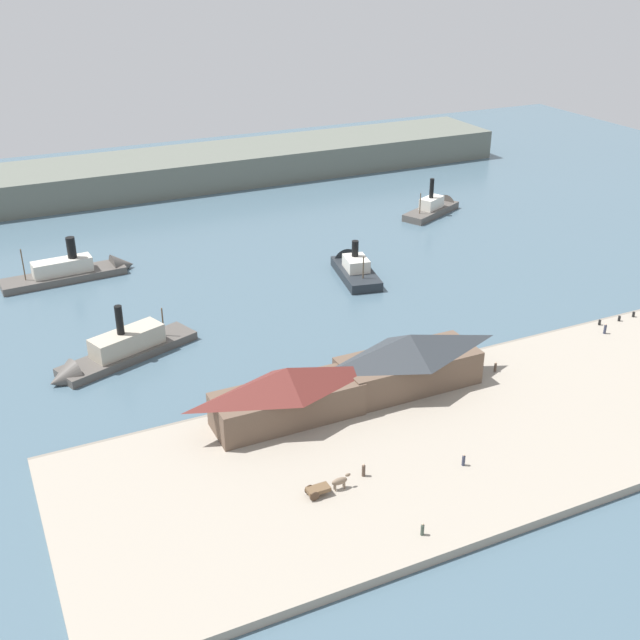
{
  "coord_description": "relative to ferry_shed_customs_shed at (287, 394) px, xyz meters",
  "views": [
    {
      "loc": [
        -56.37,
        -91.97,
        59.59
      ],
      "look_at": [
        -5.78,
        15.04,
        2.0
      ],
      "focal_mm": 44.13,
      "sensor_mm": 36.0,
      "label": 1
    }
  ],
  "objects": [
    {
      "name": "ground_plane",
      "position": [
        22.08,
        9.3,
        -5.24
      ],
      "size": [
        320.0,
        320.0,
        0.0
      ],
      "primitive_type": "plane",
      "color": "#476070"
    },
    {
      "name": "quay_promenade",
      "position": [
        22.08,
        -12.7,
        -4.64
      ],
      "size": [
        110.0,
        36.0,
        1.2
      ],
      "primitive_type": "cube",
      "color": "#9E9384",
      "rests_on": "ground"
    },
    {
      "name": "seawall_edge",
      "position": [
        22.08,
        5.7,
        -4.74
      ],
      "size": [
        110.0,
        0.8,
        1.0
      ],
      "primitive_type": "cube",
      "color": "gray",
      "rests_on": "ground"
    },
    {
      "name": "ferry_shed_customs_shed",
      "position": [
        0.0,
        0.0,
        0.0
      ],
      "size": [
        20.61,
        7.4,
        7.94
      ],
      "color": "brown",
      "rests_on": "quay_promenade"
    },
    {
      "name": "ferry_shed_west_terminal",
      "position": [
        19.16,
        0.74,
        0.18
      ],
      "size": [
        20.8,
        8.46,
        8.31
      ],
      "color": "brown",
      "rests_on": "quay_promenade"
    },
    {
      "name": "horse_cart",
      "position": [
        -2.07,
        -16.28,
        -3.11
      ],
      "size": [
        5.62,
        1.54,
        1.87
      ],
      "color": "brown",
      "rests_on": "quay_promenade"
    },
    {
      "name": "pedestrian_near_east_shed",
      "position": [
        33.18,
        -1.31,
        -3.32
      ],
      "size": [
        0.39,
        0.39,
        1.57
      ],
      "color": "#4C3D33",
      "rests_on": "quay_promenade"
    },
    {
      "name": "pedestrian_at_waters_edge",
      "position": [
        4.21,
        -27.23,
        -3.32
      ],
      "size": [
        0.39,
        0.39,
        1.57
      ],
      "color": "#3D4C42",
      "rests_on": "quay_promenade"
    },
    {
      "name": "pedestrian_near_cart",
      "position": [
        3.36,
        -15.31,
        -3.23
      ],
      "size": [
        0.44,
        0.44,
        1.76
      ],
      "color": "#4C3D33",
      "rests_on": "quay_promenade"
    },
    {
      "name": "pedestrian_standing_center",
      "position": [
        15.46,
        -18.69,
        -3.3
      ],
      "size": [
        0.4,
        0.4,
        1.62
      ],
      "color": "#33384C",
      "rests_on": "quay_promenade"
    },
    {
      "name": "pedestrian_walking_west",
      "position": [
        57.07,
        1.3,
        -3.23
      ],
      "size": [
        0.44,
        0.44,
        1.78
      ],
      "color": "#33384C",
      "rests_on": "quay_promenade"
    },
    {
      "name": "mooring_post_west",
      "position": [
        58.61,
        4.09,
        -3.59
      ],
      "size": [
        0.44,
        0.44,
        0.9
      ],
      "primitive_type": "cylinder",
      "color": "black",
      "rests_on": "quay_promenade"
    },
    {
      "name": "mooring_post_center_west",
      "position": [
        62.7,
        3.84,
        -3.59
      ],
      "size": [
        0.44,
        0.44,
        0.9
      ],
      "primitive_type": "cylinder",
      "color": "black",
      "rests_on": "quay_promenade"
    },
    {
      "name": "mooring_post_center_east",
      "position": [
        66.1,
        4.01,
        -3.59
      ],
      "size": [
        0.44,
        0.44,
        0.9
      ],
      "primitive_type": "cylinder",
      "color": "black",
      "rests_on": "quay_promenade"
    },
    {
      "name": "ferry_departing_north",
      "position": [
        -16.04,
        65.47,
        -3.82
      ],
      "size": [
        25.65,
        7.25,
        10.26
      ],
      "color": "#514C47",
      "rests_on": "ground"
    },
    {
      "name": "ferry_mid_harbor",
      "position": [
        -17.6,
        27.91,
        -3.71
      ],
      "size": [
        25.18,
        13.62,
        11.05
      ],
      "color": "#514C47",
      "rests_on": "ground"
    },
    {
      "name": "ferry_near_quay",
      "position": [
        32.81,
        44.06,
        -3.86
      ],
      "size": [
        9.01,
        17.81,
        9.14
      ],
      "color": "#23282D",
      "rests_on": "ground"
    },
    {
      "name": "ferry_outer_harbor",
      "position": [
        68.72,
        69.87,
        -3.91
      ],
      "size": [
        19.09,
        12.76,
        10.49
      ],
      "color": "#514C47",
      "rests_on": "ground"
    },
    {
      "name": "far_headland",
      "position": [
        22.08,
        119.3,
        -1.24
      ],
      "size": [
        180.0,
        24.0,
        8.0
      ],
      "primitive_type": "cube",
      "color": "#60665B",
      "rests_on": "ground"
    }
  ]
}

